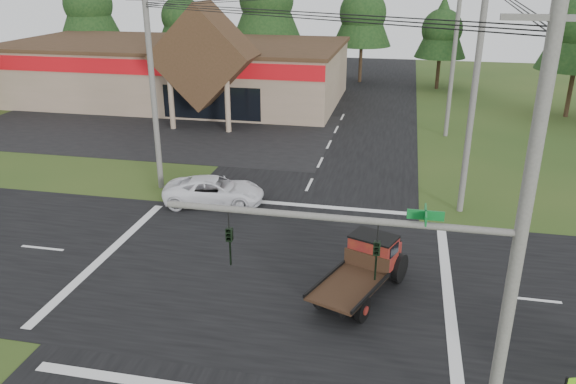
# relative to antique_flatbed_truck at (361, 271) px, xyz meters

# --- Properties ---
(ground) EXTENTS (120.00, 120.00, 0.00)m
(ground) POSITION_rel_antique_flatbed_truck_xyz_m (-3.78, 0.94, -1.04)
(ground) COLOR #264217
(ground) RESTS_ON ground
(road_ns) EXTENTS (12.00, 120.00, 0.02)m
(road_ns) POSITION_rel_antique_flatbed_truck_xyz_m (-3.78, 0.94, -1.03)
(road_ns) COLOR black
(road_ns) RESTS_ON ground
(road_ew) EXTENTS (120.00, 12.00, 0.02)m
(road_ew) POSITION_rel_antique_flatbed_truck_xyz_m (-3.78, 0.94, -1.02)
(road_ew) COLOR black
(road_ew) RESTS_ON ground
(parking_apron) EXTENTS (28.00, 14.00, 0.02)m
(parking_apron) POSITION_rel_antique_flatbed_truck_xyz_m (-17.78, 19.94, -1.02)
(parking_apron) COLOR black
(parking_apron) RESTS_ON ground
(cvs_building) EXTENTS (30.40, 18.20, 9.19)m
(cvs_building) POSITION_rel_antique_flatbed_truck_xyz_m (-19.49, 30.51, 1.74)
(cvs_building) COLOR gray
(cvs_building) RESTS_ON ground
(traffic_signal_mast) EXTENTS (8.12, 0.24, 7.00)m
(traffic_signal_mast) POSITION_rel_antique_flatbed_truck_xyz_m (2.04, -6.56, 3.39)
(traffic_signal_mast) COLOR #595651
(traffic_signal_mast) RESTS_ON ground
(utility_pole_nr) EXTENTS (2.00, 0.30, 11.00)m
(utility_pole_nr) POSITION_rel_antique_flatbed_truck_xyz_m (3.72, -6.56, 4.60)
(utility_pole_nr) COLOR #595651
(utility_pole_nr) RESTS_ON ground
(utility_pole_nw) EXTENTS (2.00, 0.30, 10.50)m
(utility_pole_nw) POSITION_rel_antique_flatbed_truck_xyz_m (-11.78, 8.94, 4.35)
(utility_pole_nw) COLOR #595651
(utility_pole_nw) RESTS_ON ground
(utility_pole_ne) EXTENTS (2.00, 0.30, 11.50)m
(utility_pole_ne) POSITION_rel_antique_flatbed_truck_xyz_m (4.22, 8.94, 4.85)
(utility_pole_ne) COLOR #595651
(utility_pole_ne) RESTS_ON ground
(utility_pole_n) EXTENTS (2.00, 0.30, 11.20)m
(utility_pole_n) POSITION_rel_antique_flatbed_truck_xyz_m (4.22, 22.94, 4.70)
(utility_pole_n) COLOR #595651
(utility_pole_n) RESTS_ON ground
(tree_row_a) EXTENTS (6.72, 6.72, 12.12)m
(tree_row_a) POSITION_rel_antique_flatbed_truck_xyz_m (-33.78, 40.94, 7.01)
(tree_row_a) COLOR #332316
(tree_row_a) RESTS_ON ground
(tree_row_b) EXTENTS (5.60, 5.60, 10.10)m
(tree_row_b) POSITION_rel_antique_flatbed_truck_xyz_m (-23.78, 42.94, 5.67)
(tree_row_b) COLOR #332316
(tree_row_b) RESTS_ON ground
(tree_row_d) EXTENTS (6.16, 6.16, 11.11)m
(tree_row_d) POSITION_rel_antique_flatbed_truck_xyz_m (-3.78, 42.94, 6.34)
(tree_row_d) COLOR #332316
(tree_row_d) RESTS_ON ground
(tree_row_e) EXTENTS (5.04, 5.04, 9.09)m
(tree_row_e) POSITION_rel_antique_flatbed_truck_xyz_m (4.22, 40.94, 5.00)
(tree_row_e) COLOR #332316
(tree_row_e) RESTS_ON ground
(antique_flatbed_truck) EXTENTS (3.57, 5.30, 2.07)m
(antique_flatbed_truck) POSITION_rel_antique_flatbed_truck_xyz_m (0.00, 0.00, 0.00)
(antique_flatbed_truck) COLOR maroon
(antique_flatbed_truck) RESTS_ON ground
(white_pickup) EXTENTS (5.39, 3.12, 1.41)m
(white_pickup) POSITION_rel_antique_flatbed_truck_xyz_m (-8.10, 7.27, -0.33)
(white_pickup) COLOR white
(white_pickup) RESTS_ON ground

